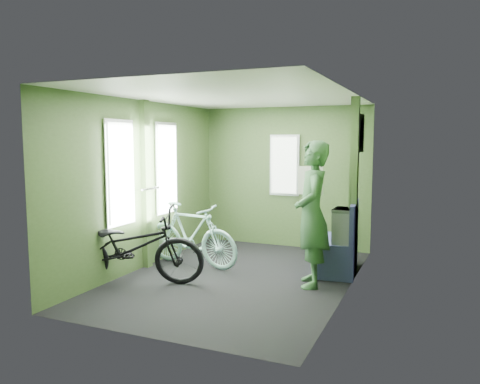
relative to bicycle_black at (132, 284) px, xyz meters
The scene contains 6 objects.
room 1.95m from the bicycle_black, 37.43° to the left, with size 4.00×4.02×2.31m.
bicycle_black is the anchor object (origin of this frame).
bicycle_mint 1.05m from the bicycle_black, 74.99° to the left, with size 0.43×1.51×0.91m, color #94CEC5.
passenger 2.37m from the bicycle_black, 22.00° to the left, with size 0.61×0.75×1.76m.
waste_box 2.72m from the bicycle_black, 29.23° to the left, with size 0.26×0.37×0.90m, color gray.
bench_seat 2.72m from the bicycle_black, 34.53° to the left, with size 0.59×0.95×0.96m.
Camera 1 is at (2.32, -5.38, 1.76)m, focal length 35.00 mm.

